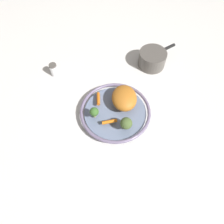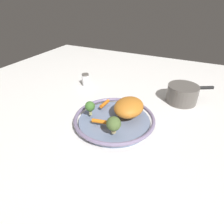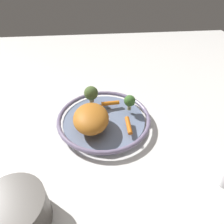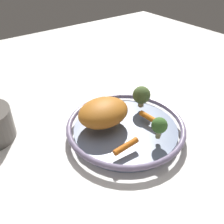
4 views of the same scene
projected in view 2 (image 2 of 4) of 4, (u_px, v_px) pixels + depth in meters
name	position (u px, v px, depth m)	size (l,w,h in m)	color
ground_plane	(114.00, 124.00, 0.77)	(1.97, 1.97, 0.00)	silver
serving_bowl	(114.00, 120.00, 0.76)	(0.32, 0.32, 0.04)	slate
roast_chicken_piece	(129.00, 107.00, 0.75)	(0.14, 0.11, 0.06)	#C06F24
baby_carrot_left	(100.00, 121.00, 0.71)	(0.02, 0.02, 0.07)	orange
baby_carrot_right	(105.00, 104.00, 0.83)	(0.01, 0.01, 0.07)	orange
broccoli_floret_edge	(114.00, 124.00, 0.65)	(0.05, 0.05, 0.06)	tan
broccoli_floret_large	(90.00, 107.00, 0.75)	(0.04, 0.04, 0.06)	tan
salt_shaker	(86.00, 80.00, 1.06)	(0.04, 0.04, 0.07)	white
saucepan	(182.00, 94.00, 0.91)	(0.15, 0.20, 0.08)	#56514C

